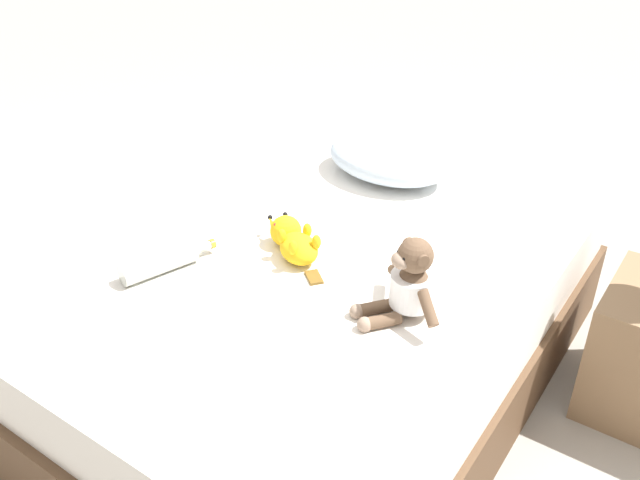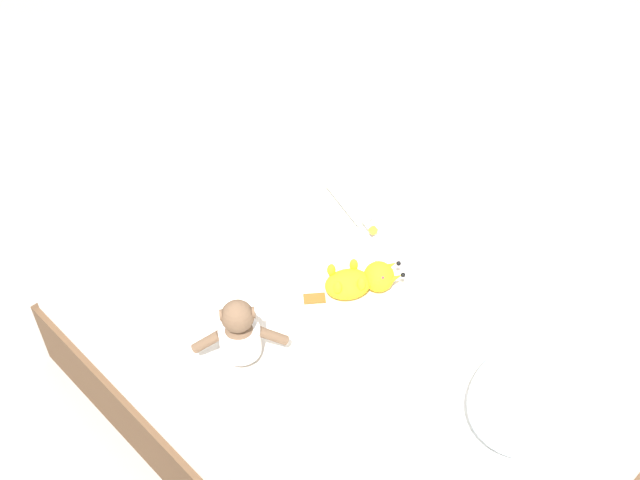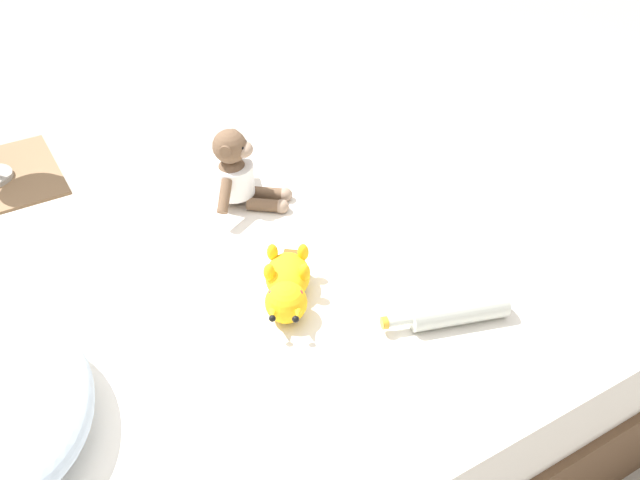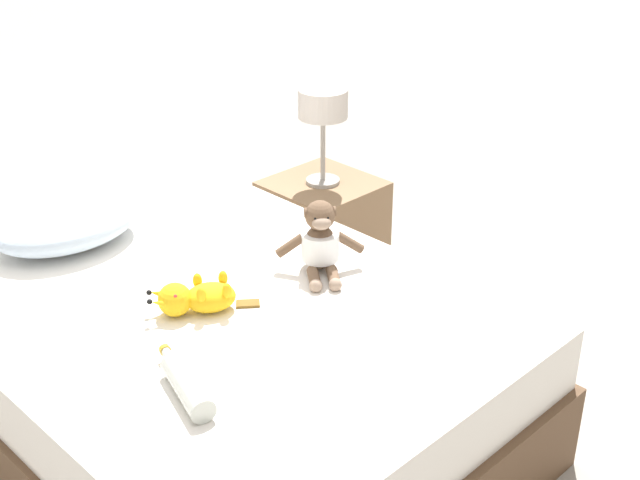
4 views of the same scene
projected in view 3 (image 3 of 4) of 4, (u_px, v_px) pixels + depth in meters
name	position (u px, v px, depth m)	size (l,w,h in m)	color
ground_plane	(268.00, 413.00, 2.00)	(16.00, 16.00, 0.00)	#9E998E
bed	(263.00, 358.00, 1.85)	(1.35, 1.85, 0.49)	brown
plush_monkey	(236.00, 174.00, 1.93)	(0.26, 0.25, 0.24)	brown
plush_yellow_creature	(287.00, 286.00, 1.63)	(0.31, 0.22, 0.10)	yellow
glass_bottle	(456.00, 311.00, 1.59)	(0.14, 0.30, 0.07)	#B7BCB2
nightstand	(9.00, 231.00, 2.33)	(0.41, 0.41, 0.42)	#846647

